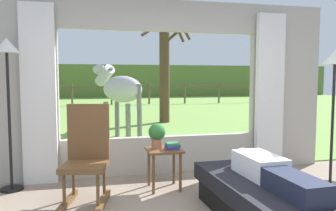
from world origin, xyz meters
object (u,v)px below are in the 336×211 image
reclining_person (269,171)px  pasture_tree (165,69)px  potted_plant (157,134)px  rocking_chair (87,155)px  book_stack (172,146)px  side_table (164,156)px  floor_lamp_right (334,77)px  horse (120,90)px  floor_lamp_left (7,68)px  recliner_sofa (266,200)px

reclining_person → pasture_tree: pasture_tree is taller
potted_plant → pasture_tree: bearing=76.8°
rocking_chair → book_stack: size_ratio=5.79×
side_table → floor_lamp_right: floor_lamp_right is taller
book_stack → horse: size_ratio=0.11×
floor_lamp_right → horse: (-2.44, 3.93, -0.28)m
floor_lamp_left → floor_lamp_right: size_ratio=1.08×
reclining_person → pasture_tree: bearing=82.9°
side_table → book_stack: book_stack is taller
reclining_person → horse: horse is taller
horse → pasture_tree: pasture_tree is taller
side_table → horse: bearing=94.2°
floor_lamp_right → floor_lamp_left: bearing=169.7°
side_table → horse: (-0.27, 3.57, 0.73)m
recliner_sofa → rocking_chair: rocking_chair is taller
floor_lamp_left → horse: floor_lamp_left is taller
recliner_sofa → book_stack: size_ratio=8.98×
potted_plant → book_stack: 0.25m
reclining_person → rocking_chair: bearing=147.4°
book_stack → floor_lamp_left: 2.27m
side_table → floor_lamp_right: (2.17, -0.36, 1.01)m
side_table → potted_plant: 0.29m
floor_lamp_left → pasture_tree: size_ratio=0.54×
floor_lamp_right → pasture_tree: pasture_tree is taller
side_table → floor_lamp_left: 2.24m
recliner_sofa → potted_plant: (-0.86, 1.25, 0.48)m
reclining_person → side_table: (-0.78, 1.24, -0.10)m
book_stack → potted_plant: bearing=146.5°
recliner_sofa → horse: 4.96m
recliner_sofa → side_table: bearing=120.6°
rocking_chair → floor_lamp_right: 3.26m
reclining_person → floor_lamp_right: size_ratio=0.81×
recliner_sofa → potted_plant: potted_plant is taller
floor_lamp_right → pasture_tree: size_ratio=0.50×
rocking_chair → pasture_tree: 6.97m
rocking_chair → floor_lamp_left: bearing=159.3°
potted_plant → floor_lamp_right: (2.25, -0.42, 0.73)m
rocking_chair → floor_lamp_right: (3.13, -0.12, 0.89)m
potted_plant → floor_lamp_right: floor_lamp_right is taller
book_stack → pasture_tree: bearing=78.6°
book_stack → floor_lamp_left: floor_lamp_left is taller
rocking_chair → floor_lamp_right: size_ratio=0.63×
book_stack → rocking_chair: bearing=-170.1°
reclining_person → floor_lamp_right: (1.40, 0.88, 0.91)m
reclining_person → potted_plant: bearing=120.8°
rocking_chair → potted_plant: (0.88, 0.30, 0.16)m
horse → pasture_tree: bearing=26.7°
potted_plant → pasture_tree: size_ratio=0.09×
recliner_sofa → floor_lamp_left: (-2.68, 1.57, 1.32)m
rocking_chair → pasture_tree: (2.32, 6.46, 1.17)m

